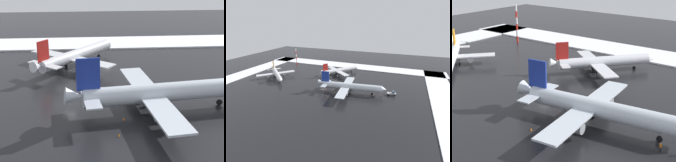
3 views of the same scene
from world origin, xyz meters
TOP-DOWN VIEW (x-y plane):
  - ground_plane at (0.00, 0.00)m, footprint 240.00×240.00m
  - snow_bank_far at (0.00, -50.00)m, footprint 152.00×16.00m
  - snow_bank_left at (-67.00, 0.00)m, footprint 14.00×116.00m
  - snow_bank_right at (67.00, 0.00)m, footprint 14.00×116.00m
  - airplane_parked_portside at (-18.27, 4.63)m, footprint 39.21×32.66m
  - airplane_distant_tail at (-0.85, -25.02)m, footprint 24.45×26.91m
  - airplane_foreground_jet at (37.80, -0.89)m, footprint 25.65×24.01m
  - pushback_tug at (-40.89, -0.59)m, footprint 5.06×3.56m
  - ground_crew_by_nose_gear at (-35.87, 4.90)m, footprint 0.36×0.36m
  - ground_crew_near_tug at (-32.07, 6.06)m, footprint 0.36×0.36m
  - antenna_mast at (44.79, -36.06)m, footprint 0.70×0.70m
  - traffic_cone_near_nose at (-16.82, -0.57)m, footprint 0.36×0.36m
  - traffic_cone_mid_line at (-8.88, 14.22)m, footprint 0.36×0.36m
  - traffic_cone_wingtip_side at (-10.34, 8.25)m, footprint 0.36×0.36m

SIDE VIEW (x-z plane):
  - ground_plane at x=0.00m, z-range 0.00..0.00m
  - snow_bank_far at x=0.00m, z-range 0.00..0.43m
  - snow_bank_left at x=-67.00m, z-range 0.00..0.43m
  - snow_bank_right at x=67.00m, z-range 0.00..0.43m
  - traffic_cone_near_nose at x=-16.82m, z-range 0.00..0.55m
  - traffic_cone_mid_line at x=-8.88m, z-range 0.00..0.55m
  - traffic_cone_wingtip_side at x=-10.34m, z-range 0.00..0.55m
  - ground_crew_by_nose_gear at x=-35.87m, z-range 0.12..1.83m
  - ground_crew_near_tug at x=-32.07m, z-range 0.12..1.83m
  - pushback_tug at x=-40.89m, z-range 0.03..2.53m
  - airplane_foreground_jet at x=37.80m, z-range -1.59..7.78m
  - airplane_distant_tail at x=-0.85m, z-range -1.63..7.99m
  - airplane_parked_portside at x=-18.27m, z-range -1.97..9.67m
  - antenna_mast at x=44.79m, z-range 0.00..14.67m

